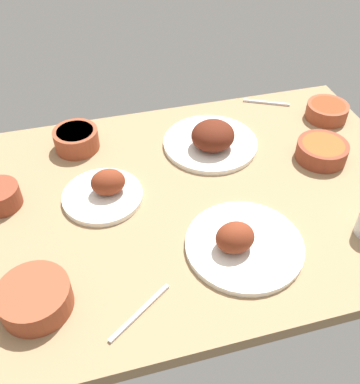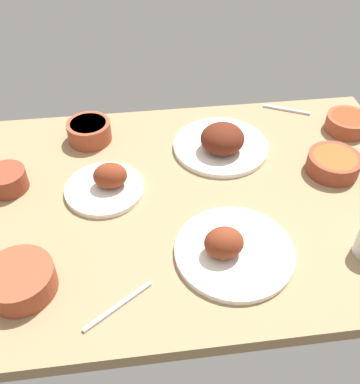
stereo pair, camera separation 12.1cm
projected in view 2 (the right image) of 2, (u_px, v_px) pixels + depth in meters
dining_table at (180, 202)px, 123.82cm from camera, size 140.00×90.00×4.00cm
plate_far_side at (221, 142)px, 135.43cm from camera, size 29.74×29.74×10.30cm
plate_near_viewer at (231, 249)px, 106.21cm from camera, size 29.40×29.40×9.11cm
plate_center_main at (107, 184)px, 122.87cm from camera, size 22.26×22.26×8.76cm
bowl_cream at (7, 179)px, 123.00cm from camera, size 11.09×11.09×6.04cm
bowl_sauce at (347, 123)px, 144.17cm from camera, size 13.96×13.96×5.20cm
bowl_pasta at (89, 131)px, 139.70cm from camera, size 13.81×13.81×6.49cm
bowl_soup at (333, 163)px, 128.73cm from camera, size 15.37×15.37×5.43cm
bowl_onions at (20, 280)px, 98.17cm from camera, size 15.93×15.93×6.19cm
fork_loose at (118, 306)px, 96.63cm from camera, size 15.49×11.01×0.80cm
spoon_loose at (286, 110)px, 154.32cm from camera, size 15.22×8.11×0.80cm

